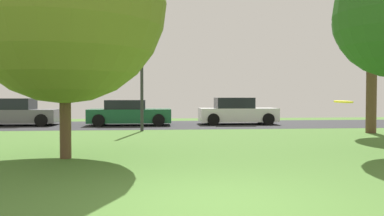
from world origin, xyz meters
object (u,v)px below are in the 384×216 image
parked_car_green (129,114)px  street_lamp_post (142,81)px  parked_car_grey (17,113)px  oak_tree_center (372,23)px  maple_tree_near (64,2)px  frisbee_disc (343,102)px  parked_car_white (237,112)px

parked_car_green → street_lamp_post: size_ratio=0.97×
parked_car_grey → oak_tree_center: bearing=-19.7°
parked_car_grey → street_lamp_post: size_ratio=0.92×
maple_tree_near → frisbee_disc: 7.40m
oak_tree_center → parked_car_green: size_ratio=1.46×
oak_tree_center → street_lamp_post: 10.21m
parked_car_grey → parked_car_green: bearing=-4.5°
frisbee_disc → street_lamp_post: (-3.26, 12.53, 0.74)m
maple_tree_near → oak_tree_center: size_ratio=1.03×
maple_tree_near → oak_tree_center: 12.88m
maple_tree_near → parked_car_grey: size_ratio=1.58×
oak_tree_center → parked_car_grey: 17.97m
frisbee_disc → parked_car_white: size_ratio=0.09×
parked_car_grey → parked_car_green: (5.95, -0.47, -0.03)m
maple_tree_near → street_lamp_post: size_ratio=1.46×
maple_tree_near → oak_tree_center: (11.47, 5.82, 0.68)m
street_lamp_post → parked_car_white: bearing=37.3°
frisbee_disc → parked_car_white: (1.89, 16.45, -0.85)m
frisbee_disc → parked_car_white: frisbee_disc is taller
maple_tree_near → parked_car_grey: maple_tree_near is taller
maple_tree_near → street_lamp_post: (1.72, 7.64, -1.72)m
oak_tree_center → street_lamp_post: size_ratio=1.41×
parked_car_grey → parked_car_white: bearing=-0.9°
parked_car_grey → parked_car_white: 11.89m
oak_tree_center → street_lamp_post: bearing=169.5°
oak_tree_center → street_lamp_post: oak_tree_center is taller
parked_car_grey → street_lamp_post: street_lamp_post is taller
parked_car_white → maple_tree_near: bearing=-120.7°
parked_car_grey → parked_car_white: parked_car_white is taller
maple_tree_near → parked_car_green: 11.78m
oak_tree_center → parked_car_white: size_ratio=1.48×
parked_car_green → parked_car_grey: bearing=175.5°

